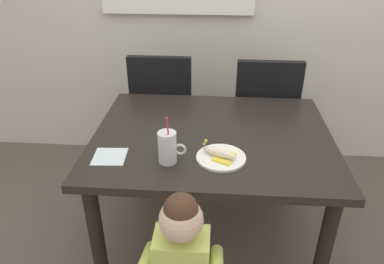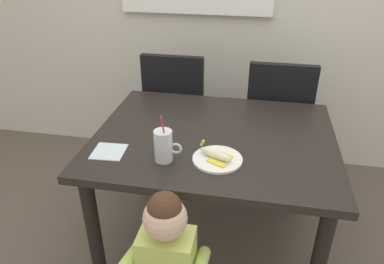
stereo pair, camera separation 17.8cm
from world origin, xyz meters
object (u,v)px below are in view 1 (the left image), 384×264
at_px(milk_cup, 168,149).
at_px(peeled_banana, 220,153).
at_px(snack_plate, 221,158).
at_px(dining_chair_right, 263,114).
at_px(paper_napkin, 110,157).
at_px(toddler_standing, 182,258).
at_px(dining_chair_left, 164,108).
at_px(dining_table, 212,151).

distance_m(milk_cup, peeled_banana, 0.24).
bearing_deg(milk_cup, snack_plate, 9.74).
height_order(dining_chair_right, milk_cup, milk_cup).
height_order(dining_chair_right, paper_napkin, dining_chair_right).
bearing_deg(toddler_standing, peeled_banana, 70.76).
xyz_separation_m(dining_chair_right, peeled_banana, (-0.31, -0.91, 0.23)).
distance_m(dining_chair_left, peeled_banana, 1.06).
relative_size(dining_chair_right, paper_napkin, 6.40).
bearing_deg(peeled_banana, dining_chair_right, 71.40).
distance_m(milk_cup, snack_plate, 0.25).
bearing_deg(dining_table, dining_chair_right, 63.01).
bearing_deg(snack_plate, dining_table, 101.01).
xyz_separation_m(dining_chair_right, milk_cup, (-0.54, -0.96, 0.27)).
distance_m(dining_chair_right, snack_plate, 0.98).
relative_size(toddler_standing, peeled_banana, 4.88).
distance_m(dining_table, dining_chair_right, 0.77).
distance_m(dining_table, paper_napkin, 0.55).
distance_m(dining_chair_right, paper_napkin, 1.26).
relative_size(snack_plate, paper_napkin, 1.53).
relative_size(dining_table, dining_chair_right, 1.28).
bearing_deg(milk_cup, dining_chair_left, 99.75).
distance_m(dining_table, milk_cup, 0.38).
distance_m(peeled_banana, paper_napkin, 0.51).
relative_size(toddler_standing, milk_cup, 3.39).
xyz_separation_m(dining_table, paper_napkin, (-0.47, -0.26, 0.11)).
bearing_deg(dining_chair_right, snack_plate, 71.78).
distance_m(dining_table, toddler_standing, 0.65).
xyz_separation_m(dining_chair_left, snack_plate, (0.41, -0.95, 0.21)).
height_order(dining_chair_left, paper_napkin, dining_chair_left).
bearing_deg(dining_chair_left, paper_napkin, 83.82).
xyz_separation_m(milk_cup, paper_napkin, (-0.28, 0.02, -0.06)).
relative_size(peeled_banana, paper_napkin, 1.15).
height_order(milk_cup, paper_napkin, milk_cup).
height_order(toddler_standing, snack_plate, toddler_standing).
bearing_deg(peeled_banana, paper_napkin, -177.36).
height_order(dining_table, snack_plate, snack_plate).
bearing_deg(peeled_banana, toddler_standing, -109.24).
bearing_deg(toddler_standing, dining_chair_right, 71.20).
relative_size(dining_table, snack_plate, 5.33).
height_order(dining_chair_left, toddler_standing, dining_chair_left).
relative_size(milk_cup, peeled_banana, 1.44).
bearing_deg(milk_cup, toddler_standing, -75.08).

